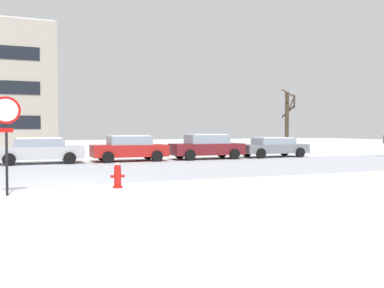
% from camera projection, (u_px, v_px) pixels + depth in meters
% --- Properties ---
extents(ground_plane, '(120.00, 120.00, 0.00)m').
position_uv_depth(ground_plane, '(60.00, 182.00, 14.25)').
color(ground_plane, white).
extents(road_surface, '(80.00, 9.02, 0.00)m').
position_uv_depth(road_surface, '(54.00, 173.00, 17.52)').
color(road_surface, '#B7BCC4').
rests_on(road_surface, ground).
extents(stop_sign, '(0.76, 0.17, 2.73)m').
position_uv_depth(stop_sign, '(6.00, 126.00, 11.37)').
color(stop_sign, black).
rests_on(stop_sign, ground).
extents(fire_hydrant, '(0.44, 0.30, 0.79)m').
position_uv_depth(fire_hydrant, '(118.00, 175.00, 12.91)').
color(fire_hydrant, red).
rests_on(fire_hydrant, ground).
extents(parked_car_silver, '(4.51, 2.16, 1.39)m').
position_uv_depth(parked_car_silver, '(40.00, 150.00, 22.12)').
color(parked_car_silver, silver).
rests_on(parked_car_silver, ground).
extents(parked_car_red, '(4.27, 2.14, 1.49)m').
position_uv_depth(parked_car_red, '(129.00, 148.00, 23.86)').
color(parked_car_red, red).
rests_on(parked_car_red, ground).
extents(parked_car_maroon, '(4.52, 2.00, 1.55)m').
position_uv_depth(parked_car_maroon, '(207.00, 146.00, 25.58)').
color(parked_car_maroon, maroon).
rests_on(parked_car_maroon, ground).
extents(parked_car_gray, '(4.58, 2.03, 1.31)m').
position_uv_depth(parked_car_gray, '(273.00, 147.00, 27.46)').
color(parked_car_gray, slate).
rests_on(parked_car_gray, ground).
extents(tree_far_left, '(1.51, 1.52, 4.87)m').
position_uv_depth(tree_far_left, '(287.00, 121.00, 31.52)').
color(tree_far_left, '#423326').
rests_on(tree_far_left, ground).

